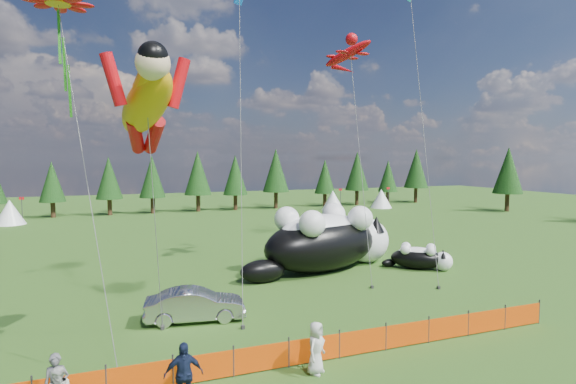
% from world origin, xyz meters
% --- Properties ---
extents(ground, '(160.00, 160.00, 0.00)m').
position_xyz_m(ground, '(0.00, 0.00, 0.00)').
color(ground, '#0D3309').
rests_on(ground, ground).
extents(safety_fence, '(22.06, 0.06, 1.10)m').
position_xyz_m(safety_fence, '(0.00, -3.00, 0.50)').
color(safety_fence, '#262626').
rests_on(safety_fence, ground).
extents(tree_line, '(90.00, 4.00, 8.00)m').
position_xyz_m(tree_line, '(0.00, 45.00, 4.00)').
color(tree_line, black).
rests_on(tree_line, ground).
extents(festival_tents, '(50.00, 3.20, 2.80)m').
position_xyz_m(festival_tents, '(11.00, 40.00, 1.40)').
color(festival_tents, white).
rests_on(festival_tents, ground).
extents(cat_large, '(11.60, 6.45, 4.27)m').
position_xyz_m(cat_large, '(6.41, 9.19, 2.03)').
color(cat_large, black).
rests_on(cat_large, ground).
extents(cat_small, '(3.96, 3.44, 1.68)m').
position_xyz_m(cat_small, '(12.24, 7.12, 0.80)').
color(cat_small, black).
rests_on(cat_small, ground).
extents(car, '(4.66, 2.20, 1.47)m').
position_xyz_m(car, '(-3.37, 2.80, 0.74)').
color(car, '#B8B7BC').
rests_on(car, ground).
extents(spectator_c, '(1.19, 0.66, 1.98)m').
position_xyz_m(spectator_c, '(-4.83, -4.27, 0.99)').
color(spectator_c, '#141D38').
rests_on(spectator_c, ground).
extents(spectator_e, '(1.04, 1.01, 1.81)m').
position_xyz_m(spectator_e, '(-0.28, -3.75, 0.90)').
color(spectator_e, beige).
rests_on(spectator_e, ground).
extents(superhero_kite, '(5.41, 5.68, 11.66)m').
position_xyz_m(superhero_kite, '(-5.45, 0.22, 9.43)').
color(superhero_kite, orange).
rests_on(superhero_kite, ground).
extents(gecko_kite, '(5.29, 10.18, 16.61)m').
position_xyz_m(gecko_kite, '(8.95, 11.49, 14.79)').
color(gecko_kite, red).
rests_on(gecko_kite, ground).
extents(flower_kite, '(3.75, 6.95, 14.53)m').
position_xyz_m(flower_kite, '(-8.56, 3.08, 13.44)').
color(flower_kite, red).
rests_on(flower_kite, ground).
extents(diamond_kite_a, '(2.20, 6.72, 17.50)m').
position_xyz_m(diamond_kite_a, '(-0.08, 7.04, 15.43)').
color(diamond_kite_a, '#0C53B8').
rests_on(diamond_kite_a, ground).
extents(diamond_kite_b, '(3.39, 7.50, 20.21)m').
position_xyz_m(diamond_kite_b, '(12.96, 9.64, 17.76)').
color(diamond_kite_b, '#0C9692').
rests_on(diamond_kite_b, ground).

